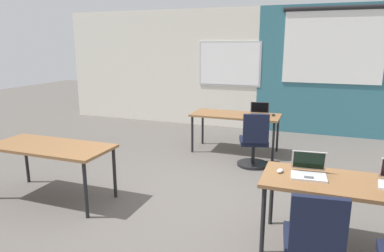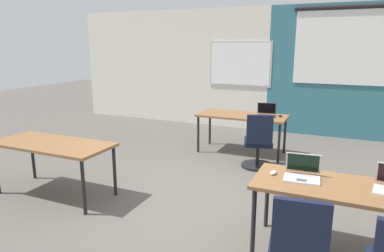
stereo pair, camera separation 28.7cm
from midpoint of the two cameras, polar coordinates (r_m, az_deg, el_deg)
name	(u,v)px [view 1 (the left image)]	position (r m, az deg, el deg)	size (l,w,h in m)	color
ground_plane	(195,199)	(4.63, -1.31, -11.94)	(24.00, 24.00, 0.00)	#56514C
back_wall_assembly	(258,69)	(8.25, 9.82, 9.19)	(10.00, 0.27, 2.80)	silver
desk_near_left	(50,150)	(4.84, -23.84, -3.62)	(1.60, 0.70, 0.72)	brown
desk_near_right	(349,188)	(3.55, 22.31, -9.49)	(1.60, 0.70, 0.72)	brown
desk_far_center	(236,117)	(6.42, 5.91, 1.42)	(1.60, 0.70, 0.72)	brown
laptop_near_right_inner	(309,171)	(3.56, 16.44, -7.08)	(0.35, 0.33, 0.23)	silver
mouse_near_right_inner	(280,171)	(3.58, 12.04, -7.22)	(0.07, 0.11, 0.03)	silver
chair_near_right_inner	(312,251)	(3.03, 16.47, -19.15)	(0.52, 0.56, 0.92)	black
laptop_far_right	(260,112)	(6.39, 9.78, 2.23)	(0.37, 0.36, 0.23)	#333338
mouse_far_right	(273,115)	(6.36, 11.98, 1.79)	(0.06, 0.10, 0.03)	black
chair_far_right	(254,145)	(5.72, 8.73, -3.08)	(0.55, 0.60, 0.92)	black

